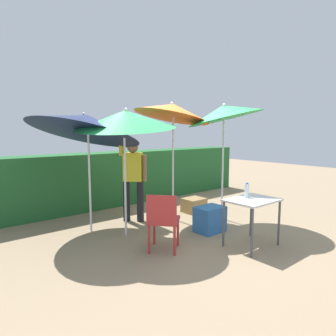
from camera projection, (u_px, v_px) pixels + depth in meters
The scene contains 12 objects.
ground_plane at pixel (178, 227), 5.60m from camera, with size 24.00×24.00×0.00m, color #9E8466.
hedge_row at pixel (114, 178), 7.35m from camera, with size 8.00×0.70×1.29m, color #23602D.
umbrella_rainbow at pixel (224, 112), 5.85m from camera, with size 1.55×1.52×2.54m.
umbrella_orange at pixel (125, 120), 4.92m from camera, with size 1.73×1.71×2.28m.
umbrella_yellow at pixel (172, 111), 5.89m from camera, with size 1.56×1.53×2.52m.
umbrella_navy at pixel (86, 124), 5.18m from camera, with size 2.01×1.97×2.42m.
person_vendor at pixel (133, 175), 5.89m from camera, with size 0.45×0.45×1.88m.
chair_plastic at pixel (163, 219), 4.41m from camera, with size 0.62×0.62×0.89m.
cooler_box at pixel (210, 219), 5.34m from camera, with size 0.51×0.38×0.46m, color #2D6BB7.
crate_cardboard at pixel (194, 205), 6.66m from camera, with size 0.46×0.40×0.31m, color #9E7A4C.
folding_table at pixel (252, 205), 4.63m from camera, with size 0.80×0.60×0.75m.
bottle_water at pixel (247, 191), 4.71m from camera, with size 0.07×0.07×0.24m.
Camera 1 is at (-3.59, -4.06, 1.80)m, focal length 31.79 mm.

